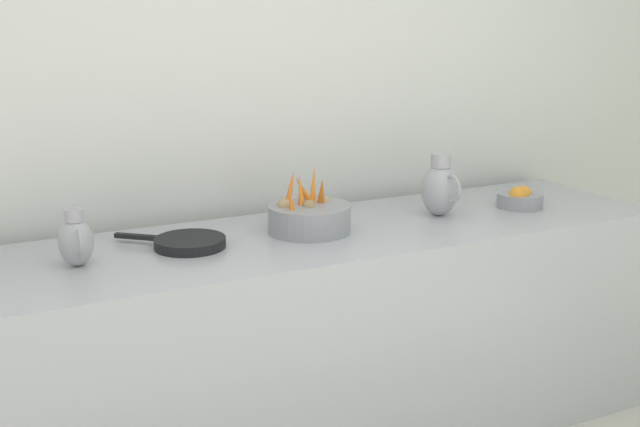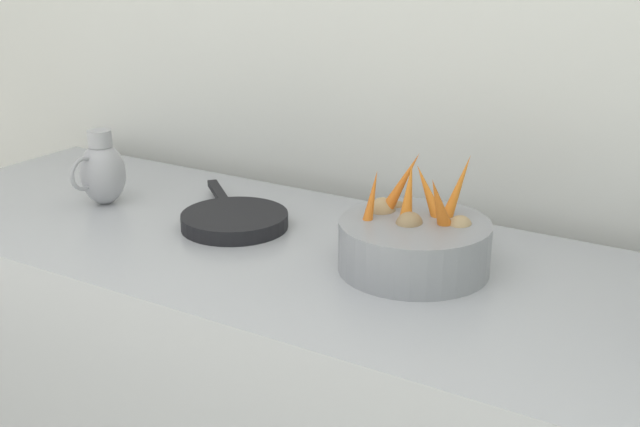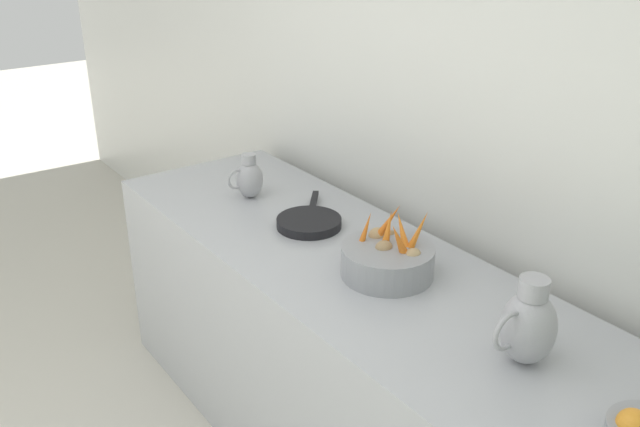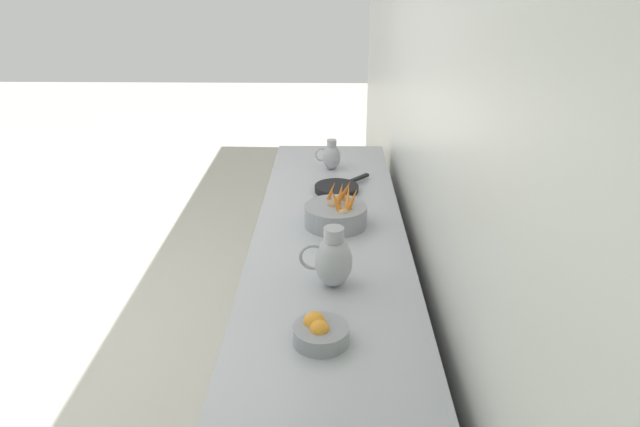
% 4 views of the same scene
% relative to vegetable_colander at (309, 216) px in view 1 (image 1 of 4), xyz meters
% --- Properties ---
extents(tile_wall_left, '(0.10, 9.36, 3.00)m').
position_rel_vegetable_colander_xyz_m(tile_wall_left, '(-0.45, 0.55, 0.57)').
color(tile_wall_left, silver).
rests_on(tile_wall_left, ground_plane).
extents(prep_counter, '(0.73, 2.78, 0.87)m').
position_rel_vegetable_colander_xyz_m(prep_counter, '(0.03, 0.05, -0.50)').
color(prep_counter, '#ADAFB5').
rests_on(prep_counter, ground_plane).
extents(vegetable_colander, '(0.31, 0.31, 0.23)m').
position_rel_vegetable_colander_xyz_m(vegetable_colander, '(0.00, 0.00, 0.00)').
color(vegetable_colander, gray).
rests_on(vegetable_colander, prep_counter).
extents(orange_bowl, '(0.19, 0.19, 0.10)m').
position_rel_vegetable_colander_xyz_m(orange_bowl, '(0.06, 0.96, -0.02)').
color(orange_bowl, gray).
rests_on(orange_bowl, prep_counter).
extents(metal_pitcher_tall, '(0.21, 0.15, 0.25)m').
position_rel_vegetable_colander_xyz_m(metal_pitcher_tall, '(0.02, 0.58, 0.05)').
color(metal_pitcher_tall, '#A3A3A8').
rests_on(metal_pitcher_tall, prep_counter).
extents(metal_pitcher_short, '(0.16, 0.11, 0.19)m').
position_rel_vegetable_colander_xyz_m(metal_pitcher_short, '(0.03, -0.85, 0.03)').
color(metal_pitcher_short, '#A3A3A8').
rests_on(metal_pitcher_short, prep_counter).
extents(skillet_on_counter, '(0.32, 0.35, 0.03)m').
position_rel_vegetable_colander_xyz_m(skillet_on_counter, '(-0.01, -0.46, -0.04)').
color(skillet_on_counter, black).
rests_on(skillet_on_counter, prep_counter).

